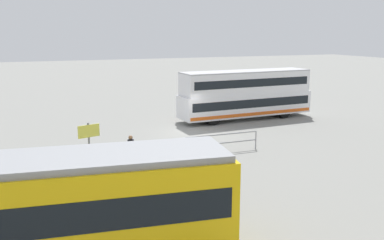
# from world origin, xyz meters

# --- Properties ---
(ground_plane) EXTENTS (160.00, 160.00, 0.00)m
(ground_plane) POSITION_xyz_m (0.00, 0.00, 0.00)
(ground_plane) COLOR gray
(double_decker_bus) EXTENTS (10.83, 2.85, 3.78)m
(double_decker_bus) POSITION_xyz_m (-5.63, -2.74, 1.93)
(double_decker_bus) COLOR white
(double_decker_bus) RESTS_ON ground
(tram_yellow) EXTENTS (12.92, 4.27, 3.26)m
(tram_yellow) POSITION_xyz_m (11.09, 13.64, 1.69)
(tram_yellow) COLOR #E5B70C
(tram_yellow) RESTS_ON ground
(pedestrian_near_railing) EXTENTS (0.44, 0.44, 1.62)m
(pedestrian_near_railing) POSITION_xyz_m (5.63, 5.60, 0.93)
(pedestrian_near_railing) COLOR #33384C
(pedestrian_near_railing) RESTS_ON ground
(pedestrian_railing) EXTENTS (10.02, 0.27, 1.08)m
(pedestrian_railing) POSITION_xyz_m (3.06, 5.03, 0.75)
(pedestrian_railing) COLOR gray
(pedestrian_railing) RESTS_ON ground
(info_sign) EXTENTS (1.09, 0.36, 2.33)m
(info_sign) POSITION_xyz_m (7.61, 5.17, 1.62)
(info_sign) COLOR slate
(info_sign) RESTS_ON ground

